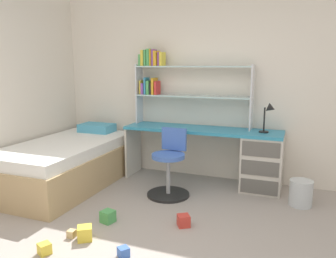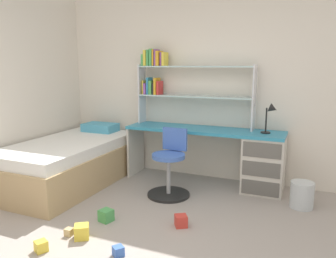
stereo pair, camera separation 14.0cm
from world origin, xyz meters
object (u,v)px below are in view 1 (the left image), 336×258
bookshelf_hutch (174,79)px  swivel_chair (169,169)px  desk (244,156)px  toy_block_red_1 (184,221)px  waste_bin (301,193)px  toy_block_yellow_5 (85,233)px  toy_block_yellow_0 (44,249)px  toy_block_green_2 (108,216)px  bed_platform (67,163)px  toy_block_natural_3 (72,234)px  toy_block_blue_4 (123,252)px  desk_lamp (269,113)px

bookshelf_hutch → swivel_chair: 1.30m
desk → toy_block_red_1: desk is taller
swivel_chair → waste_bin: bearing=9.0°
desk → toy_block_yellow_5: (-1.13, -1.90, -0.36)m
desk → swivel_chair: (-0.81, -0.59, -0.10)m
toy_block_yellow_0 → toy_block_green_2: bearing=75.0°
bed_platform → toy_block_yellow_5: bed_platform is taller
toy_block_yellow_0 → toy_block_yellow_5: size_ratio=0.74×
toy_block_yellow_0 → toy_block_yellow_5: toy_block_yellow_5 is taller
bed_platform → swivel_chair: bearing=5.7°
toy_block_red_1 → toy_block_green_2: size_ratio=0.94×
bed_platform → toy_block_red_1: (1.84, -0.59, -0.23)m
bed_platform → toy_block_natural_3: bed_platform is taller
toy_block_green_2 → toy_block_yellow_5: bearing=-91.5°
toy_block_green_2 → toy_block_blue_4: bearing=-48.0°
desk_lamp → toy_block_blue_4: desk_lamp is taller
bookshelf_hutch → toy_block_blue_4: size_ratio=19.34×
toy_block_green_2 → toy_block_red_1: bearing=14.7°
swivel_chair → toy_block_yellow_5: swivel_chair is taller
toy_block_yellow_0 → toy_block_natural_3: (0.04, 0.32, -0.01)m
bookshelf_hutch → toy_block_green_2: bearing=-93.7°
toy_block_red_1 → toy_block_natural_3: 1.08m
desk_lamp → toy_block_red_1: size_ratio=3.31×
waste_bin → toy_block_natural_3: (-1.98, -1.56, -0.11)m
toy_block_blue_4 → bed_platform: bearing=140.2°
toy_block_yellow_5 → waste_bin: bearing=40.1°
bookshelf_hutch → toy_block_yellow_5: bookshelf_hutch is taller
swivel_chair → waste_bin: (1.51, 0.24, -0.18)m
toy_block_yellow_0 → toy_block_natural_3: 0.32m
toy_block_green_2 → toy_block_blue_4: 0.68m
waste_bin → toy_block_yellow_5: waste_bin is taller
swivel_chair → toy_block_yellow_0: (-0.51, -1.64, -0.28)m
toy_block_blue_4 → bookshelf_hutch: bearing=99.2°
toy_block_yellow_5 → toy_block_green_2: bearing=88.5°
toy_block_green_2 → toy_block_yellow_5: (-0.01, -0.39, 0.00)m
desk → waste_bin: 0.84m
bed_platform → toy_block_yellow_5: 1.61m
desk → toy_block_yellow_0: 2.61m
toy_block_yellow_0 → toy_block_yellow_5: (0.18, 0.32, 0.02)m
desk → toy_block_blue_4: bearing=-108.2°
bed_platform → toy_block_natural_3: bearing=-51.4°
desk_lamp → waste_bin: (0.42, -0.33, -0.85)m
waste_bin → toy_block_natural_3: waste_bin is taller
desk → swivel_chair: 1.01m
waste_bin → toy_block_yellow_0: 2.76m
desk_lamp → toy_block_yellow_5: 2.54m
desk → bookshelf_hutch: size_ratio=1.29×
toy_block_green_2 → toy_block_natural_3: 0.42m
desk_lamp → toy_block_green_2: 2.26m
toy_block_yellow_5 → toy_block_natural_3: bearing=-177.8°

